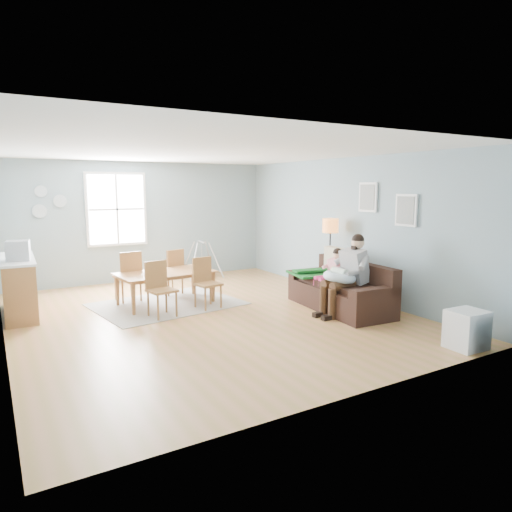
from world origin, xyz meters
TOP-DOWN VIEW (x-y plane):
  - room at (0.00, 0.00)m, footprint 8.40×9.40m
  - window at (-0.60, 3.46)m, footprint 1.32×0.08m
  - pictures at (2.97, -1.05)m, footprint 0.05×1.34m
  - wall_plates at (-2.00, 3.47)m, footprint 0.67×0.02m
  - sofa at (2.21, -0.83)m, footprint 1.05×2.13m
  - green_throw at (2.19, -0.13)m, footprint 1.08×0.95m
  - beige_pillow at (2.47, -0.31)m, footprint 0.18×0.52m
  - father at (2.06, -1.11)m, footprint 0.96×0.45m
  - nursing_pillow at (1.90, -1.10)m, footprint 0.66×0.65m
  - infant at (1.91, -1.06)m, footprint 0.15×0.38m
  - toddler at (2.15, -0.63)m, footprint 0.55×0.28m
  - floor_lamp at (2.68, 0.10)m, footprint 0.31×0.31m
  - storage_cube at (2.29, -3.20)m, footprint 0.48×0.43m
  - rug at (-0.35, 1.04)m, footprint 2.72×2.22m
  - dining_table at (-0.35, 1.04)m, footprint 1.79×1.11m
  - chair_sw at (-0.71, 0.37)m, footprint 0.48×0.48m
  - chair_se at (0.18, 0.50)m, footprint 0.47×0.47m
  - chair_nw at (-0.88, 1.58)m, footprint 0.48×0.48m
  - chair_ne at (0.02, 1.71)m, footprint 0.51×0.51m
  - counter at (-2.70, 1.66)m, footprint 0.57×1.75m
  - monitor at (-2.70, 1.33)m, footprint 0.38×0.37m
  - baby_swing at (1.26, 3.10)m, footprint 0.93×0.95m

SIDE VIEW (x-z plane):
  - rug at x=-0.35m, z-range 0.00..0.01m
  - storage_cube at x=2.29m, z-range 0.00..0.52m
  - sofa at x=2.21m, z-range -0.12..0.71m
  - dining_table at x=-0.35m, z-range 0.00..0.60m
  - baby_swing at x=1.26m, z-range -0.04..0.81m
  - counter at x=-2.70m, z-range 0.01..0.98m
  - chair_se at x=0.18m, z-range 0.06..0.96m
  - chair_ne at x=0.02m, z-range 0.06..0.98m
  - chair_sw at x=-0.71m, z-range 0.06..0.98m
  - green_throw at x=2.19m, z-range 0.51..0.55m
  - chair_nw at x=-0.88m, z-range 0.07..1.03m
  - nursing_pillow at x=1.90m, z-range 0.54..0.76m
  - toddler at x=2.15m, z-range 0.29..1.14m
  - father at x=2.06m, z-range 0.04..1.40m
  - infant at x=1.91m, z-range 0.67..0.81m
  - beige_pillow at x=2.47m, z-range 0.51..1.02m
  - monitor at x=-2.70m, z-range 0.97..1.29m
  - floor_lamp at x=2.68m, z-range 0.50..2.02m
  - window at x=-0.60m, z-range 0.84..2.46m
  - wall_plates at x=-2.00m, z-range 1.50..2.16m
  - pictures at x=2.97m, z-range 1.48..2.22m
  - room at x=0.00m, z-range 0.47..4.37m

